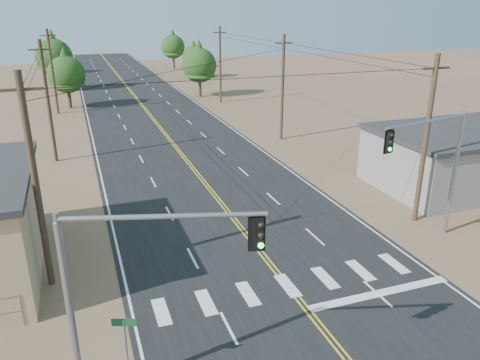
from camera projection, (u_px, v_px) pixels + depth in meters
name	position (u px, v px, depth m)	size (l,w,h in m)	color
road	(182.00, 155.00, 41.49)	(15.00, 200.00, 0.02)	black
building_right	(477.00, 157.00, 34.42)	(15.00, 8.00, 4.00)	gray
utility_pole_left_near	(36.00, 183.00, 20.51)	(1.80, 0.30, 10.00)	#4C3826
utility_pole_left_mid	(48.00, 101.00, 38.17)	(1.80, 0.30, 10.00)	#4C3826
utility_pole_left_far	(53.00, 71.00, 55.82)	(1.80, 0.30, 10.00)	#4C3826
utility_pole_right_near	(426.00, 140.00, 27.13)	(1.80, 0.30, 10.00)	#4C3826
utility_pole_right_mid	(282.00, 87.00, 44.78)	(1.80, 0.30, 10.00)	#4C3826
utility_pole_right_far	(220.00, 64.00, 62.44)	(1.80, 0.30, 10.00)	#4C3826
signal_mast_left	(126.00, 279.00, 14.05)	(5.92, 1.98, 6.92)	gray
signal_mast_right	(437.00, 158.00, 24.77)	(5.91, 1.50, 7.16)	gray
street_sign	(126.00, 342.00, 15.62)	(0.79, 0.32, 2.79)	gray
tree_left_near	(66.00, 71.00, 59.16)	(4.66, 4.66, 7.77)	#3F2D1E
tree_left_mid	(54.00, 53.00, 71.39)	(5.55, 5.55, 9.25)	#3F2D1E
tree_left_far	(60.00, 54.00, 91.16)	(3.56, 3.56, 5.94)	#3F2D1E
tree_right_near	(199.00, 62.00, 66.61)	(4.88, 4.88, 8.14)	#3F2D1E
tree_right_mid	(194.00, 55.00, 84.69)	(4.11, 4.11, 6.84)	#3F2D1E
tree_right_far	(173.00, 44.00, 97.43)	(4.88, 4.88, 8.14)	#3F2D1E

